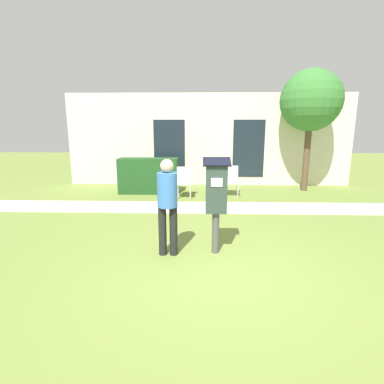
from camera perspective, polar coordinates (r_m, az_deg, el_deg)
name	(u,v)px	position (r m, az deg, el deg)	size (l,w,h in m)	color
ground_plane	(218,270)	(4.57, 4.97, -14.64)	(40.00, 40.00, 0.00)	olive
sidewalk	(211,207)	(7.81, 3.63, -2.95)	(12.00, 1.10, 0.02)	beige
building_facade	(209,140)	(10.81, 3.22, 9.86)	(10.00, 0.26, 3.20)	beige
parking_meter	(216,193)	(4.84, 4.64, -0.27)	(0.44, 0.31, 1.59)	#4C4C4C
person_standing	(167,200)	(4.78, -4.70, -1.52)	(0.32, 0.32, 1.58)	black
outdoor_chair_left	(184,180)	(8.87, -1.50, 2.37)	(0.44, 0.44, 0.90)	silver
outdoor_chair_middle	(231,178)	(9.19, 7.44, 2.62)	(0.44, 0.44, 0.90)	silver
hedge_row	(148,176)	(9.54, -8.30, 3.08)	(1.84, 0.60, 1.10)	#1E471E
tree	(311,101)	(10.40, 21.73, 15.80)	(1.90, 1.90, 3.82)	brown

